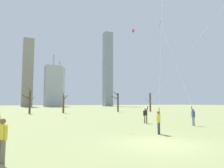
{
  "coord_description": "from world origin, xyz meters",
  "views": [
    {
      "loc": [
        -7.22,
        -9.04,
        2.19
      ],
      "look_at": [
        0.0,
        6.0,
        3.74
      ],
      "focal_mm": 32.91,
      "sensor_mm": 36.0,
      "label": 1
    }
  ],
  "objects_px": {
    "kite_flyer_far_back_green": "(174,76)",
    "bare_tree_right_of_center": "(150,102)",
    "bare_tree_leftmost": "(30,101)",
    "kite_flyer_midfield_right_purple": "(160,79)",
    "distant_kite_drifting_left_red": "(132,42)",
    "kite_flyer_foreground_right_pink": "(184,89)",
    "bare_tree_center": "(117,101)",
    "bare_tree_rightmost": "(64,103)"
  },
  "relations": [
    {
      "from": "kite_flyer_far_back_green",
      "to": "bare_tree_right_of_center",
      "type": "distance_m",
      "value": 31.47
    },
    {
      "from": "kite_flyer_far_back_green",
      "to": "bare_tree_leftmost",
      "type": "height_order",
      "value": "kite_flyer_far_back_green"
    },
    {
      "from": "kite_flyer_midfield_right_purple",
      "to": "bare_tree_leftmost",
      "type": "bearing_deg",
      "value": 103.1
    },
    {
      "from": "kite_flyer_far_back_green",
      "to": "distant_kite_drifting_left_red",
      "type": "distance_m",
      "value": 22.77
    },
    {
      "from": "kite_flyer_foreground_right_pink",
      "to": "kite_flyer_midfield_right_purple",
      "type": "relative_size",
      "value": 0.8
    },
    {
      "from": "distant_kite_drifting_left_red",
      "to": "bare_tree_right_of_center",
      "type": "relative_size",
      "value": 3.73
    },
    {
      "from": "kite_flyer_foreground_right_pink",
      "to": "bare_tree_right_of_center",
      "type": "relative_size",
      "value": 3.29
    },
    {
      "from": "distant_kite_drifting_left_red",
      "to": "kite_flyer_midfield_right_purple",
      "type": "bearing_deg",
      "value": -116.16
    },
    {
      "from": "kite_flyer_far_back_green",
      "to": "kite_flyer_midfield_right_purple",
      "type": "bearing_deg",
      "value": -143.72
    },
    {
      "from": "kite_flyer_foreground_right_pink",
      "to": "bare_tree_center",
      "type": "height_order",
      "value": "kite_flyer_foreground_right_pink"
    },
    {
      "from": "bare_tree_center",
      "to": "bare_tree_rightmost",
      "type": "height_order",
      "value": "bare_tree_center"
    },
    {
      "from": "kite_flyer_midfield_right_purple",
      "to": "bare_tree_right_of_center",
      "type": "height_order",
      "value": "kite_flyer_midfield_right_purple"
    },
    {
      "from": "bare_tree_leftmost",
      "to": "bare_tree_center",
      "type": "xyz_separation_m",
      "value": [
        20.69,
        0.53,
        0.01
      ]
    },
    {
      "from": "bare_tree_center",
      "to": "bare_tree_right_of_center",
      "type": "distance_m",
      "value": 8.46
    },
    {
      "from": "bare_tree_leftmost",
      "to": "bare_tree_right_of_center",
      "type": "relative_size",
      "value": 1.14
    },
    {
      "from": "bare_tree_leftmost",
      "to": "bare_tree_center",
      "type": "height_order",
      "value": "bare_tree_leftmost"
    },
    {
      "from": "bare_tree_center",
      "to": "bare_tree_rightmost",
      "type": "bearing_deg",
      "value": -175.02
    },
    {
      "from": "kite_flyer_midfield_right_purple",
      "to": "bare_tree_right_of_center",
      "type": "distance_m",
      "value": 36.83
    },
    {
      "from": "bare_tree_leftmost",
      "to": "kite_flyer_far_back_green",
      "type": "bearing_deg",
      "value": -67.18
    },
    {
      "from": "bare_tree_right_of_center",
      "to": "bare_tree_rightmost",
      "type": "relative_size",
      "value": 1.02
    },
    {
      "from": "distant_kite_drifting_left_red",
      "to": "bare_tree_right_of_center",
      "type": "height_order",
      "value": "distant_kite_drifting_left_red"
    },
    {
      "from": "bare_tree_right_of_center",
      "to": "bare_tree_leftmost",
      "type": "bearing_deg",
      "value": 175.26
    },
    {
      "from": "kite_flyer_foreground_right_pink",
      "to": "bare_tree_rightmost",
      "type": "bearing_deg",
      "value": 103.62
    },
    {
      "from": "bare_tree_leftmost",
      "to": "bare_tree_right_of_center",
      "type": "distance_m",
      "value": 28.73
    },
    {
      "from": "bare_tree_center",
      "to": "distant_kite_drifting_left_red",
      "type": "bearing_deg",
      "value": -100.43
    },
    {
      "from": "kite_flyer_midfield_right_purple",
      "to": "bare_tree_rightmost",
      "type": "xyz_separation_m",
      "value": [
        -0.7,
        31.88,
        -1.8
      ]
    },
    {
      "from": "bare_tree_leftmost",
      "to": "bare_tree_rightmost",
      "type": "distance_m",
      "value": 6.92
    },
    {
      "from": "distant_kite_drifting_left_red",
      "to": "bare_tree_right_of_center",
      "type": "bearing_deg",
      "value": 36.65
    },
    {
      "from": "bare_tree_leftmost",
      "to": "distant_kite_drifting_left_red",
      "type": "bearing_deg",
      "value": -27.24
    },
    {
      "from": "kite_flyer_midfield_right_purple",
      "to": "bare_tree_rightmost",
      "type": "relative_size",
      "value": 4.17
    },
    {
      "from": "kite_flyer_foreground_right_pink",
      "to": "bare_tree_rightmost",
      "type": "xyz_separation_m",
      "value": [
        -6.85,
        28.27,
        -1.4
      ]
    },
    {
      "from": "bare_tree_rightmost",
      "to": "bare_tree_leftmost",
      "type": "bearing_deg",
      "value": 174.42
    },
    {
      "from": "kite_flyer_far_back_green",
      "to": "bare_tree_right_of_center",
      "type": "xyz_separation_m",
      "value": [
        16.38,
        26.74,
        -2.61
      ]
    },
    {
      "from": "kite_flyer_foreground_right_pink",
      "to": "kite_flyer_far_back_green",
      "type": "bearing_deg",
      "value": -173.26
    },
    {
      "from": "kite_flyer_foreground_right_pink",
      "to": "bare_tree_leftmost",
      "type": "distance_m",
      "value": 32.05
    },
    {
      "from": "kite_flyer_foreground_right_pink",
      "to": "bare_tree_center",
      "type": "bearing_deg",
      "value": 76.71
    },
    {
      "from": "kite_flyer_midfield_right_purple",
      "to": "bare_tree_right_of_center",
      "type": "xyz_separation_m",
      "value": [
        21.06,
        30.18,
        -1.6
      ]
    },
    {
      "from": "kite_flyer_foreground_right_pink",
      "to": "bare_tree_leftmost",
      "type": "height_order",
      "value": "kite_flyer_foreground_right_pink"
    },
    {
      "from": "kite_flyer_foreground_right_pink",
      "to": "distant_kite_drifting_left_red",
      "type": "xyz_separation_m",
      "value": [
        5.08,
        19.26,
        11.3
      ]
    },
    {
      "from": "bare_tree_center",
      "to": "bare_tree_rightmost",
      "type": "xyz_separation_m",
      "value": [
        -13.81,
        -1.2,
        -0.38
      ]
    },
    {
      "from": "kite_flyer_foreground_right_pink",
      "to": "bare_tree_center",
      "type": "relative_size",
      "value": 3.06
    },
    {
      "from": "bare_tree_rightmost",
      "to": "kite_flyer_midfield_right_purple",
      "type": "bearing_deg",
      "value": -88.74
    }
  ]
}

